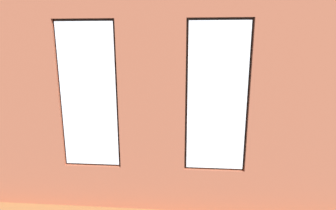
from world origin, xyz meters
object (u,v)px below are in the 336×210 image
cup_ceramic (169,127)px  tv_flatscreen (68,110)px  remote_gray (192,128)px  potted_plant_near_tv (74,128)px  media_console (70,133)px  papasan_chair (170,113)px  potted_plant_corner_near_left (248,111)px  remote_silver (176,130)px  candle_jar (159,130)px  table_plant_small (180,128)px  coffee_table (176,132)px  potted_plant_mid_room_small (192,121)px  potted_plant_foreground_right (101,106)px  couch_by_window (157,168)px  potted_plant_between_couches (238,150)px  couch_left (256,135)px  potted_plant_beside_window_right (41,160)px

cup_ceramic → tv_flatscreen: 2.62m
remote_gray → potted_plant_near_tv: bearing=15.5°
media_console → papasan_chair: 2.93m
potted_plant_corner_near_left → cup_ceramic: bearing=34.6°
cup_ceramic → remote_silver: (-0.18, 0.11, -0.04)m
candle_jar → potted_plant_corner_near_left: potted_plant_corner_near_left is taller
table_plant_small → coffee_table: bearing=-51.7°
potted_plant_near_tv → potted_plant_corner_near_left: 5.02m
potted_plant_mid_room_small → potted_plant_foreground_right: bearing=-14.9°
remote_gray → papasan_chair: size_ratio=0.14×
coffee_table → couch_by_window: bearing=82.8°
potted_plant_mid_room_small → potted_plant_between_couches: size_ratio=0.48×
media_console → papasan_chair: bearing=-148.6°
potted_plant_foreground_right → potted_plant_corner_near_left: 4.56m
papasan_chair → potted_plant_near_tv: potted_plant_near_tv is taller
remote_gray → potted_plant_near_tv: potted_plant_near_tv is taller
remote_gray → potted_plant_corner_near_left: size_ratio=0.21×
coffee_table → media_console: media_console is taller
cup_ceramic → papasan_chair: 1.44m
couch_by_window → potted_plant_corner_near_left: size_ratio=2.26×
cup_ceramic → table_plant_small: 0.38m
cup_ceramic → papasan_chair: (0.09, -1.44, -0.00)m
potted_plant_foreground_right → potted_plant_mid_room_small: size_ratio=2.20×
couch_left → candle_jar: couch_left is taller
couch_by_window → potted_plant_beside_window_right: 2.10m
couch_left → candle_jar: 2.38m
papasan_chair → tv_flatscreen: bearing=31.3°
couch_by_window → remote_gray: bearing=-106.8°
potted_plant_beside_window_right → tv_flatscreen: bearing=-78.4°
table_plant_small → potted_plant_mid_room_small: bearing=-105.7°
couch_by_window → potted_plant_foreground_right: 4.22m
coffee_table → tv_flatscreen: tv_flatscreen is taller
candle_jar → papasan_chair: 1.69m
couch_left → potted_plant_foreground_right: 4.71m
coffee_table → cup_ceramic: 0.23m
potted_plant_beside_window_right → potted_plant_near_tv: 1.18m
tv_flatscreen → potted_plant_near_tv: size_ratio=0.98×
couch_left → tv_flatscreen: tv_flatscreen is taller
couch_left → potted_plant_corner_near_left: size_ratio=2.55×
remote_silver → potted_plant_near_tv: (2.21, 0.89, 0.28)m
couch_left → cup_ceramic: bearing=-92.5°
papasan_chair → potted_plant_foreground_right: 2.19m
papasan_chair → potted_plant_beside_window_right: 4.14m
tv_flatscreen → remote_gray: bearing=-177.8°
potted_plant_corner_near_left → potted_plant_near_tv: bearing=30.8°
coffee_table → remote_silver: 0.06m
couch_by_window → potted_plant_beside_window_right: potted_plant_beside_window_right is taller
remote_gray → potted_plant_foreground_right: bearing=-33.9°
tv_flatscreen → potted_plant_beside_window_right: tv_flatscreen is taller
media_console → remote_gray: bearing=-177.7°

